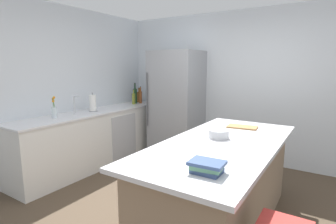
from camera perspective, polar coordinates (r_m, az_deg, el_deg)
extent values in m
plane|color=#4C3D2D|center=(3.15, 3.72, -21.96)|extent=(7.20, 7.20, 0.00)
cube|color=silver|center=(4.79, 17.11, 5.11)|extent=(6.00, 0.10, 2.60)
cube|color=silver|center=(4.43, -25.09, 4.25)|extent=(0.10, 6.00, 2.60)
cube|color=silver|center=(4.69, -15.14, -5.50)|extent=(0.61, 2.88, 0.89)
cube|color=silver|center=(4.59, -15.40, 0.07)|extent=(0.64, 2.91, 0.03)
cube|color=#B2B5BA|center=(4.72, -9.36, -5.18)|extent=(0.01, 0.60, 0.75)
cube|color=#8E755B|center=(2.90, 11.20, -15.42)|extent=(0.88, 2.10, 0.87)
cube|color=silver|center=(2.74, 11.52, -6.78)|extent=(1.04, 2.30, 0.04)
cube|color=#93969B|center=(4.92, 1.84, 1.75)|extent=(0.86, 0.73, 1.93)
cylinder|color=#4C4C51|center=(4.81, -4.52, 2.69)|extent=(0.02, 0.02, 0.97)
cylinder|color=silver|center=(4.40, -19.43, -0.22)|extent=(0.05, 0.05, 0.02)
cylinder|color=silver|center=(4.38, -19.55, 1.72)|extent=(0.02, 0.02, 0.28)
cylinder|color=silver|center=(4.32, -19.15, 3.24)|extent=(0.14, 0.02, 0.02)
cylinder|color=silver|center=(4.14, -23.30, -0.12)|extent=(0.07, 0.07, 0.16)
cylinder|color=#4C7F3D|center=(4.14, -23.43, 1.16)|extent=(0.01, 0.03, 0.21)
sphere|color=orange|center=(4.13, -23.54, 2.63)|extent=(0.04, 0.04, 0.04)
cylinder|color=#4C7F3D|center=(4.12, -23.42, 0.91)|extent=(0.01, 0.01, 0.18)
sphere|color=orange|center=(4.11, -23.51, 2.17)|extent=(0.04, 0.04, 0.04)
cylinder|color=#4C7F3D|center=(4.12, -23.26, 1.27)|extent=(0.01, 0.04, 0.23)
sphere|color=orange|center=(4.10, -23.38, 2.89)|extent=(0.04, 0.04, 0.04)
cylinder|color=gray|center=(4.54, -15.83, 0.22)|extent=(0.14, 0.14, 0.01)
cylinder|color=white|center=(4.52, -15.91, 1.92)|extent=(0.11, 0.11, 0.26)
cylinder|color=gray|center=(4.50, -16.00, 3.81)|extent=(0.02, 0.02, 0.04)
cylinder|color=silver|center=(5.50, -4.45, 3.51)|extent=(0.07, 0.07, 0.26)
cylinder|color=silver|center=(5.48, -4.48, 5.37)|extent=(0.03, 0.03, 0.09)
cylinder|color=black|center=(5.48, -4.49, 5.92)|extent=(0.03, 0.03, 0.01)
cylinder|color=brown|center=(5.52, -6.25, 3.22)|extent=(0.08, 0.08, 0.21)
cylinder|color=brown|center=(5.50, -6.28, 4.70)|extent=(0.03, 0.03, 0.08)
cylinder|color=black|center=(5.50, -6.29, 5.15)|extent=(0.03, 0.03, 0.01)
cylinder|color=#994C23|center=(5.36, -5.94, 3.19)|extent=(0.06, 0.06, 0.24)
cylinder|color=#994C23|center=(5.34, -5.97, 4.90)|extent=(0.03, 0.03, 0.08)
cylinder|color=black|center=(5.34, -5.98, 5.40)|extent=(0.03, 0.03, 0.01)
cylinder|color=#19381E|center=(5.33, -7.09, 3.41)|extent=(0.08, 0.08, 0.29)
cylinder|color=#19381E|center=(5.32, -7.13, 5.52)|extent=(0.03, 0.03, 0.10)
cylinder|color=black|center=(5.31, -7.14, 6.15)|extent=(0.03, 0.03, 0.01)
cylinder|color=olive|center=(5.22, -7.41, 2.82)|extent=(0.06, 0.06, 0.21)
cylinder|color=olive|center=(5.21, -7.45, 4.36)|extent=(0.02, 0.02, 0.07)
cylinder|color=black|center=(5.20, -7.46, 4.81)|extent=(0.02, 0.02, 0.01)
cube|color=#334770|center=(1.96, 8.37, -12.39)|extent=(0.21, 0.16, 0.03)
cube|color=#4C7F60|center=(1.95, 8.39, -11.53)|extent=(0.24, 0.20, 0.03)
cube|color=#334770|center=(1.94, 8.42, -10.78)|extent=(0.26, 0.20, 0.02)
cylinder|color=#B2B5BA|center=(2.86, 10.90, -4.68)|extent=(0.22, 0.22, 0.09)
cube|color=#9E7042|center=(3.42, 15.71, -3.11)|extent=(0.37, 0.24, 0.02)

